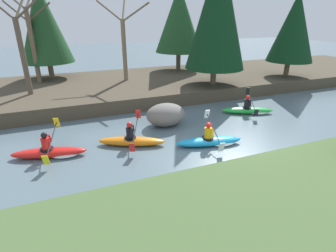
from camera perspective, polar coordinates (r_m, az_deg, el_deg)
name	(u,v)px	position (r m, az deg, el deg)	size (l,w,h in m)	color
ground_plane	(224,147)	(10.81, 12.00, -4.57)	(90.00, 90.00, 0.00)	slate
riverbank_far	(150,84)	(18.93, -3.90, 9.08)	(44.00, 8.69, 0.77)	#4C4233
conifer_tree_far_left	(43,23)	(20.51, -25.59, 19.50)	(3.48, 3.48, 6.20)	#7A664C
conifer_tree_left	(179,19)	(21.77, 2.40, 22.24)	(3.67, 3.67, 6.35)	brown
conifer_tree_mid_left	(218,10)	(17.03, 10.78, 23.57)	(3.68, 3.68, 7.82)	brown
conifer_tree_centre	(294,27)	(21.19, 25.74, 18.81)	(3.17, 3.17, 5.71)	brown
bare_tree_upstream	(22,48)	(16.57, -29.22, 14.68)	(3.01, 2.97, 5.40)	brown
bare_tree_mid_upstream	(33,43)	(19.90, -27.28, 15.68)	(2.90, 2.86, 5.19)	brown
bare_tree_mid_downstream	(32,37)	(19.30, -27.54, 16.83)	(3.40, 3.35, 6.14)	brown
bare_tree_downstream	(124,43)	(18.36, -9.55, 17.41)	(2.91, 2.87, 5.22)	#7A664C
kayaker_lead	(249,110)	(14.82, 17.30, 3.37)	(2.72, 1.98, 1.20)	green
kayaker_middle	(211,141)	(10.82, 9.45, -3.15)	(2.79, 2.06, 1.20)	#1993D6
kayaker_trailing	(132,140)	(10.76, -7.81, -3.06)	(2.72, 1.97, 1.20)	orange
kayaker_far_back	(52,152)	(10.75, -23.92, -5.14)	(2.79, 2.05, 1.20)	red
boulder_midstream	(166,115)	(12.49, -0.48, 2.48)	(1.90, 1.48, 1.07)	slate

